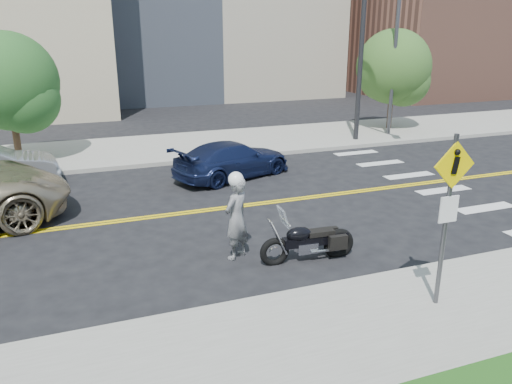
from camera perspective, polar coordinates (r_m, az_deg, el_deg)
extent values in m
plane|color=black|center=(13.37, -12.87, -2.95)|extent=(120.00, 120.00, 0.00)
cube|color=#9E9B91|center=(20.51, -15.83, 4.43)|extent=(60.00, 5.00, 0.15)
cube|color=#8C5947|center=(42.49, 21.09, 18.82)|extent=(14.00, 12.00, 12.00)
cylinder|color=#4C4C51|center=(23.21, 15.68, 16.17)|extent=(0.16, 0.16, 8.00)
cylinder|color=black|center=(21.71, 11.90, 15.02)|extent=(0.20, 0.20, 7.00)
cylinder|color=#4C4C51|center=(8.87, 20.85, -3.31)|extent=(0.08, 0.08, 3.00)
cube|color=#F9D800|center=(8.55, 21.73, 2.87)|extent=(0.78, 0.03, 0.78)
cube|color=white|center=(8.76, 21.16, -1.86)|extent=(0.35, 0.03, 0.45)
imported|color=#BCBCC1|center=(10.55, -2.26, -3.01)|extent=(0.79, 0.73, 1.81)
sphere|color=white|center=(10.27, -2.32, 1.45)|extent=(0.33, 0.33, 0.33)
imported|color=#19234C|center=(16.49, -2.70, 3.73)|extent=(4.46, 3.01, 1.20)
cylinder|color=#382619|center=(19.88, -26.07, 8.24)|extent=(0.25, 0.25, 3.80)
sphere|color=#1F531A|center=(19.76, -26.50, 11.26)|extent=(3.42, 3.42, 3.42)
cylinder|color=#382619|center=(24.74, 15.24, 11.14)|extent=(0.23, 0.23, 3.87)
sphere|color=#315A1C|center=(24.64, 15.45, 13.64)|extent=(3.42, 3.42, 3.42)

